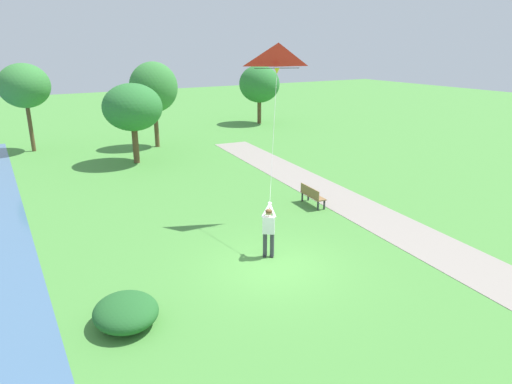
{
  "coord_description": "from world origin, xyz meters",
  "views": [
    {
      "loc": [
        -7.23,
        -11.24,
        6.91
      ],
      "look_at": [
        0.12,
        1.37,
        2.15
      ],
      "focal_mm": 32.08,
      "sensor_mm": 36.0,
      "label": 1
    }
  ],
  "objects_px": {
    "flying_kite": "(278,59)",
    "lakeside_shrub": "(126,312)",
    "tree_behind_path": "(24,86)",
    "person_kite_flyer": "(269,228)",
    "tree_treeline_left": "(259,84)",
    "tree_lakeside_far": "(132,108)",
    "park_bench_near_walkway": "(312,195)",
    "tree_lakeside_near": "(154,88)"
  },
  "relations": [
    {
      "from": "tree_lakeside_near",
      "to": "lakeside_shrub",
      "type": "xyz_separation_m",
      "value": [
        -7.66,
        -20.26,
        -3.69
      ]
    },
    {
      "from": "person_kite_flyer",
      "to": "lakeside_shrub",
      "type": "relative_size",
      "value": 1.01
    },
    {
      "from": "person_kite_flyer",
      "to": "flying_kite",
      "type": "distance_m",
      "value": 6.26
    },
    {
      "from": "flying_kite",
      "to": "park_bench_near_walkway",
      "type": "bearing_deg",
      "value": 17.89
    },
    {
      "from": "person_kite_flyer",
      "to": "tree_treeline_left",
      "type": "relative_size",
      "value": 0.36
    },
    {
      "from": "tree_behind_path",
      "to": "flying_kite",
      "type": "bearing_deg",
      "value": -69.12
    },
    {
      "from": "tree_treeline_left",
      "to": "tree_behind_path",
      "type": "bearing_deg",
      "value": -173.93
    },
    {
      "from": "park_bench_near_walkway",
      "to": "tree_lakeside_far",
      "type": "distance_m",
      "value": 12.73
    },
    {
      "from": "person_kite_flyer",
      "to": "flying_kite",
      "type": "height_order",
      "value": "flying_kite"
    },
    {
      "from": "tree_lakeside_far",
      "to": "lakeside_shrub",
      "type": "distance_m",
      "value": 17.52
    },
    {
      "from": "tree_lakeside_near",
      "to": "lakeside_shrub",
      "type": "distance_m",
      "value": 21.97
    },
    {
      "from": "lakeside_shrub",
      "to": "person_kite_flyer",
      "type": "bearing_deg",
      "value": 16.37
    },
    {
      "from": "person_kite_flyer",
      "to": "park_bench_near_walkway",
      "type": "bearing_deg",
      "value": 37.87
    },
    {
      "from": "park_bench_near_walkway",
      "to": "lakeside_shrub",
      "type": "height_order",
      "value": "park_bench_near_walkway"
    },
    {
      "from": "flying_kite",
      "to": "lakeside_shrub",
      "type": "distance_m",
      "value": 10.28
    },
    {
      "from": "tree_lakeside_far",
      "to": "lakeside_shrub",
      "type": "bearing_deg",
      "value": -107.16
    },
    {
      "from": "flying_kite",
      "to": "tree_behind_path",
      "type": "xyz_separation_m",
      "value": [
        -7.22,
        18.92,
        -2.09
      ]
    },
    {
      "from": "tree_lakeside_near",
      "to": "lakeside_shrub",
      "type": "height_order",
      "value": "tree_lakeside_near"
    },
    {
      "from": "tree_lakeside_near",
      "to": "tree_lakeside_far",
      "type": "xyz_separation_m",
      "value": [
        -2.56,
        -3.75,
        -0.74
      ]
    },
    {
      "from": "flying_kite",
      "to": "tree_treeline_left",
      "type": "distance_m",
      "value": 24.09
    },
    {
      "from": "tree_behind_path",
      "to": "park_bench_near_walkway",
      "type": "bearing_deg",
      "value": -62.12
    },
    {
      "from": "tree_lakeside_near",
      "to": "lakeside_shrub",
      "type": "relative_size",
      "value": 3.17
    },
    {
      "from": "tree_treeline_left",
      "to": "flying_kite",
      "type": "bearing_deg",
      "value": -119.01
    },
    {
      "from": "tree_behind_path",
      "to": "lakeside_shrub",
      "type": "xyz_separation_m",
      "value": [
        -0.01,
        -23.08,
        -3.91
      ]
    },
    {
      "from": "park_bench_near_walkway",
      "to": "tree_lakeside_near",
      "type": "relative_size",
      "value": 0.27
    },
    {
      "from": "flying_kite",
      "to": "lakeside_shrub",
      "type": "height_order",
      "value": "flying_kite"
    },
    {
      "from": "tree_lakeside_far",
      "to": "park_bench_near_walkway",
      "type": "bearing_deg",
      "value": -68.68
    },
    {
      "from": "tree_lakeside_near",
      "to": "tree_behind_path",
      "type": "xyz_separation_m",
      "value": [
        -7.65,
        2.83,
        0.22
      ]
    },
    {
      "from": "person_kite_flyer",
      "to": "tree_treeline_left",
      "type": "height_order",
      "value": "tree_treeline_left"
    },
    {
      "from": "tree_lakeside_near",
      "to": "tree_treeline_left",
      "type": "height_order",
      "value": "tree_lakeside_near"
    },
    {
      "from": "flying_kite",
      "to": "tree_lakeside_far",
      "type": "distance_m",
      "value": 12.89
    },
    {
      "from": "tree_treeline_left",
      "to": "lakeside_shrub",
      "type": "xyz_separation_m",
      "value": [
        -18.83,
        -25.09,
        -3.11
      ]
    },
    {
      "from": "park_bench_near_walkway",
      "to": "flying_kite",
      "type": "bearing_deg",
      "value": -162.11
    },
    {
      "from": "tree_behind_path",
      "to": "tree_lakeside_far",
      "type": "xyz_separation_m",
      "value": [
        5.08,
        -6.58,
        -0.96
      ]
    },
    {
      "from": "tree_behind_path",
      "to": "tree_treeline_left",
      "type": "relative_size",
      "value": 1.12
    },
    {
      "from": "flying_kite",
      "to": "tree_lakeside_near",
      "type": "height_order",
      "value": "flying_kite"
    },
    {
      "from": "person_kite_flyer",
      "to": "tree_lakeside_far",
      "type": "height_order",
      "value": "tree_lakeside_far"
    },
    {
      "from": "flying_kite",
      "to": "tree_lakeside_near",
      "type": "xyz_separation_m",
      "value": [
        0.43,
        16.09,
        -2.31
      ]
    },
    {
      "from": "tree_treeline_left",
      "to": "lakeside_shrub",
      "type": "height_order",
      "value": "tree_treeline_left"
    },
    {
      "from": "tree_treeline_left",
      "to": "tree_lakeside_far",
      "type": "bearing_deg",
      "value": -148.0
    },
    {
      "from": "tree_lakeside_near",
      "to": "tree_treeline_left",
      "type": "relative_size",
      "value": 1.13
    },
    {
      "from": "person_kite_flyer",
      "to": "tree_behind_path",
      "type": "height_order",
      "value": "tree_behind_path"
    }
  ]
}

